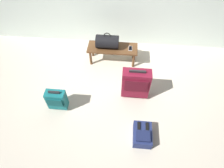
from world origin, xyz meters
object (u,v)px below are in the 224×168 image
at_px(bench, 113,49).
at_px(suitcase_small_teal, 57,100).
at_px(suitcase_upright_burgundy, 136,83).
at_px(cell_phone, 130,48).
at_px(duffel_bag_black, 107,42).
at_px(backpack_navy, 142,135).

xyz_separation_m(bench, suitcase_small_teal, (-0.82, -1.25, -0.08)).
distance_m(bench, suitcase_upright_burgundy, 0.99).
relative_size(bench, cell_phone, 6.94).
relative_size(duffel_bag_black, suitcase_small_teal, 0.96).
bearing_deg(bench, duffel_bag_black, 180.00).
xyz_separation_m(suitcase_upright_burgundy, backpack_navy, (0.13, -0.81, -0.24)).
xyz_separation_m(bench, cell_phone, (0.36, -0.01, 0.06)).
distance_m(cell_phone, backpack_navy, 1.71).
bearing_deg(suitcase_upright_burgundy, suitcase_small_teal, -163.40).
height_order(duffel_bag_black, suitcase_small_teal, duffel_bag_black).
relative_size(suitcase_upright_burgundy, suitcase_small_teal, 1.42).
bearing_deg(suitcase_small_teal, backpack_navy, -16.48).
height_order(suitcase_small_teal, backpack_navy, suitcase_small_teal).
bearing_deg(backpack_navy, suitcase_small_teal, 163.52).
height_order(bench, suitcase_upright_burgundy, suitcase_upright_burgundy).
bearing_deg(suitcase_small_teal, cell_phone, 46.51).
xyz_separation_m(bench, duffel_bag_black, (-0.10, 0.00, 0.19)).
distance_m(duffel_bag_black, backpack_navy, 1.87).
bearing_deg(duffel_bag_black, suitcase_small_teal, -119.93).
xyz_separation_m(bench, backpack_navy, (0.61, -1.68, -0.22)).
relative_size(bench, backpack_navy, 2.63).
bearing_deg(suitcase_small_teal, bench, 56.67).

